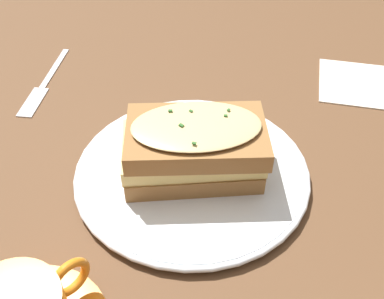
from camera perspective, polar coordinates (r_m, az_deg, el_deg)
ground_plane at (r=0.51m, az=-2.77°, el=-4.64°), size 2.40×2.40×0.00m
dinner_plate at (r=0.52m, az=0.00°, el=-2.78°), size 0.27×0.27×0.01m
sandwich at (r=0.49m, az=0.22°, el=0.35°), size 0.16×0.11×0.07m
fork at (r=0.69m, az=-18.56°, el=7.42°), size 0.03×0.18×0.00m
napkin at (r=0.71m, az=21.51°, el=7.70°), size 0.16×0.14×0.00m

